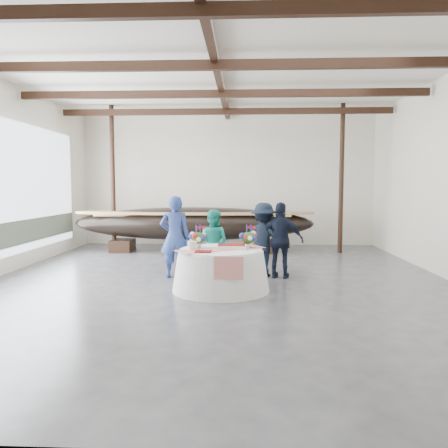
{
  "coord_description": "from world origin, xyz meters",
  "views": [
    {
      "loc": [
        0.53,
        -9.19,
        2.04
      ],
      "look_at": [
        0.1,
        0.62,
        1.19
      ],
      "focal_mm": 35.0,
      "sensor_mm": 36.0,
      "label": 1
    }
  ],
  "objects": [
    {
      "name": "wall_front",
      "position": [
        0.0,
        -6.0,
        2.25
      ],
      "size": [
        10.0,
        0.02,
        4.5
      ],
      "primitive_type": "cube",
      "color": "silver",
      "rests_on": "ground"
    },
    {
      "name": "banquet_table",
      "position": [
        0.1,
        -0.78,
        0.41
      ],
      "size": [
        1.9,
        1.9,
        0.82
      ],
      "color": "silver",
      "rests_on": "ground"
    },
    {
      "name": "pavilion_structure",
      "position": [
        0.0,
        0.74,
        4.0
      ],
      "size": [
        9.8,
        11.76,
        4.5
      ],
      "color": "black",
      "rests_on": "ground"
    },
    {
      "name": "floor",
      "position": [
        0.0,
        0.0,
        0.0
      ],
      "size": [
        10.0,
        12.0,
        0.01
      ],
      "primitive_type": "cube",
      "color": "#3D3D42",
      "rests_on": "ground"
    },
    {
      "name": "longboat_display",
      "position": [
        -1.01,
        4.2,
        0.89
      ],
      "size": [
        7.43,
        1.49,
        1.39
      ],
      "color": "black",
      "rests_on": "ground"
    },
    {
      "name": "guest_man_left",
      "position": [
        1.0,
        0.61,
        0.83
      ],
      "size": [
        1.22,
        0.95,
        1.67
      ],
      "primitive_type": "imported",
      "rotation": [
        0.0,
        0.0,
        2.79
      ],
      "color": "black",
      "rests_on": "ground"
    },
    {
      "name": "guest_woman_teal",
      "position": [
        -0.15,
        0.6,
        0.76
      ],
      "size": [
        0.87,
        0.76,
        1.51
      ],
      "primitive_type": "imported",
      "rotation": [
        0.0,
        0.0,
        2.84
      ],
      "color": "teal",
      "rests_on": "ground"
    },
    {
      "name": "guest_man_right",
      "position": [
        1.37,
        0.43,
        0.84
      ],
      "size": [
        1.06,
        0.64,
        1.69
      ],
      "primitive_type": "imported",
      "rotation": [
        0.0,
        0.0,
        2.89
      ],
      "color": "black",
      "rests_on": "ground"
    },
    {
      "name": "wall_back",
      "position": [
        0.0,
        6.0,
        2.25
      ],
      "size": [
        10.0,
        0.02,
        4.5
      ],
      "primitive_type": "cube",
      "color": "silver",
      "rests_on": "ground"
    },
    {
      "name": "open_bay",
      "position": [
        -4.95,
        1.0,
        1.83
      ],
      "size": [
        0.03,
        7.0,
        3.2
      ],
      "color": "silver",
      "rests_on": "ground"
    },
    {
      "name": "tabletop_items",
      "position": [
        0.11,
        -0.63,
        0.96
      ],
      "size": [
        1.79,
        1.38,
        0.4
      ],
      "color": "red",
      "rests_on": "banquet_table"
    },
    {
      "name": "guest_woman_blue",
      "position": [
        -0.98,
        0.4,
        0.92
      ],
      "size": [
        0.72,
        0.52,
        1.83
      ],
      "primitive_type": "imported",
      "rotation": [
        0.0,
        0.0,
        3.26
      ],
      "color": "navy",
      "rests_on": "ground"
    },
    {
      "name": "ceiling",
      "position": [
        0.0,
        0.0,
        4.5
      ],
      "size": [
        10.0,
        12.0,
        0.01
      ],
      "primitive_type": "cube",
      "color": "white",
      "rests_on": "wall_back"
    }
  ]
}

